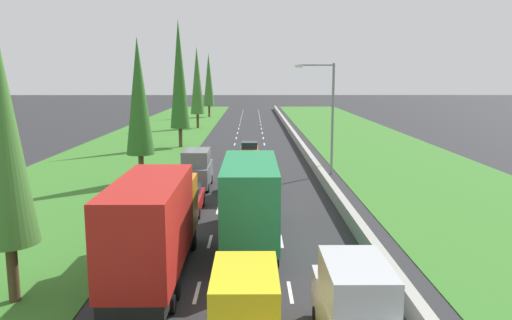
{
  "coord_description": "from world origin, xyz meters",
  "views": [
    {
      "loc": [
        0.33,
        -3.26,
        8.05
      ],
      "look_at": [
        0.67,
        42.35,
        0.53
      ],
      "focal_mm": 36.18,
      "sensor_mm": 36.0,
      "label": 1
    }
  ],
  "objects": [
    {
      "name": "ground_plane",
      "position": [
        0.0,
        60.0,
        0.0
      ],
      "size": [
        300.0,
        300.0,
        0.0
      ],
      "primitive_type": "plane",
      "color": "#28282B",
      "rests_on": "ground"
    },
    {
      "name": "grass_verge_left",
      "position": [
        -12.65,
        60.0,
        0.02
      ],
      "size": [
        14.0,
        140.0,
        0.04
      ],
      "primitive_type": "cube",
      "color": "#387528",
      "rests_on": "ground"
    },
    {
      "name": "grass_verge_right",
      "position": [
        14.35,
        60.0,
        0.02
      ],
      "size": [
        14.0,
        140.0,
        0.04
      ],
      "primitive_type": "cube",
      "color": "#387528",
      "rests_on": "ground"
    },
    {
      "name": "median_barrier",
      "position": [
        5.7,
        60.0,
        0.42
      ],
      "size": [
        0.44,
        120.0,
        0.85
      ],
      "primitive_type": "cube",
      "color": "#9E9B93",
      "rests_on": "ground"
    },
    {
      "name": "lane_markings",
      "position": [
        0.0,
        60.0,
        0.01
      ],
      "size": [
        3.64,
        116.0,
        0.01
      ],
      "color": "white",
      "rests_on": "ground"
    },
    {
      "name": "silver_van_right_lane",
      "position": [
        3.29,
        10.78,
        1.4
      ],
      "size": [
        1.96,
        4.9,
        2.82
      ],
      "color": "silver",
      "rests_on": "ground"
    },
    {
      "name": "yellow_van_centre_lane",
      "position": [
        0.13,
        10.25,
        1.4
      ],
      "size": [
        1.96,
        4.9,
        2.82
      ],
      "color": "yellow",
      "rests_on": "ground"
    },
    {
      "name": "red_box_truck_left_lane",
      "position": [
        -3.54,
        16.4,
        2.18
      ],
      "size": [
        2.46,
        9.4,
        4.18
      ],
      "color": "black",
      "rests_on": "ground"
    },
    {
      "name": "green_box_truck_centre_lane",
      "position": [
        0.22,
        20.6,
        2.18
      ],
      "size": [
        2.46,
        9.4,
        4.18
      ],
      "color": "black",
      "rests_on": "ground"
    },
    {
      "name": "red_sedan_left_lane",
      "position": [
        -3.54,
        26.42,
        0.81
      ],
      "size": [
        1.82,
        4.5,
        1.64
      ],
      "color": "red",
      "rests_on": "ground"
    },
    {
      "name": "grey_van_left_lane",
      "position": [
        -3.65,
        33.12,
        1.4
      ],
      "size": [
        1.96,
        4.9,
        2.82
      ],
      "color": "slate",
      "rests_on": "ground"
    },
    {
      "name": "green_van_centre_lane",
      "position": [
        -0.13,
        31.01,
        1.4
      ],
      "size": [
        1.96,
        4.9,
        2.82
      ],
      "color": "#237A33",
      "rests_on": "ground"
    },
    {
      "name": "green_sedan_centre_lane",
      "position": [
        0.02,
        38.75,
        0.81
      ],
      "size": [
        1.82,
        4.5,
        1.64
      ],
      "color": "#237A33",
      "rests_on": "ground"
    },
    {
      "name": "orange_hatchback_centre_lane",
      "position": [
        0.05,
        46.1,
        0.84
      ],
      "size": [
        1.74,
        3.9,
        1.72
      ],
      "color": "orange",
      "rests_on": "ground"
    },
    {
      "name": "poplar_tree_nearest",
      "position": [
        -8.21,
        14.27,
        6.13
      ],
      "size": [
        2.05,
        2.05,
        10.17
      ],
      "color": "#4C3823",
      "rests_on": "ground"
    },
    {
      "name": "poplar_tree_second",
      "position": [
        -8.03,
        34.97,
        6.47
      ],
      "size": [
        2.07,
        2.07,
        10.83
      ],
      "color": "#4C3823",
      "rests_on": "ground"
    },
    {
      "name": "poplar_tree_third",
      "position": [
        -7.76,
        54.55,
        8.12
      ],
      "size": [
        2.15,
        2.15,
        14.13
      ],
      "color": "#4C3823",
      "rests_on": "ground"
    },
    {
      "name": "poplar_tree_fourth",
      "position": [
        -8.03,
        75.78,
        7.2
      ],
      "size": [
        2.11,
        2.11,
        12.29
      ],
      "color": "#4C3823",
      "rests_on": "ground"
    },
    {
      "name": "poplar_tree_fifth",
      "position": [
        -8.05,
        97.16,
        7.17
      ],
      "size": [
        2.11,
        2.11,
        12.23
      ],
      "color": "#4C3823",
      "rests_on": "ground"
    },
    {
      "name": "street_light_mast",
      "position": [
        6.49,
        38.38,
        5.23
      ],
      "size": [
        3.2,
        0.28,
        9.0
      ],
      "color": "gray",
      "rests_on": "ground"
    }
  ]
}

